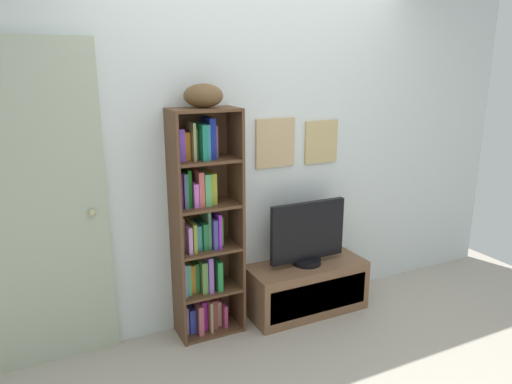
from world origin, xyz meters
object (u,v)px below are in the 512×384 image
object	(u,v)px
bookshelf	(201,230)
television	(308,234)
football	(203,96)
tv_stand	(306,287)
door	(34,212)

from	to	relation	value
bookshelf	television	world-z (taller)	bookshelf
bookshelf	football	size ratio (longest dim) A/B	6.28
football	tv_stand	xyz separation A→B (m)	(0.79, -0.06, -1.49)
door	television	bearing A→B (deg)	-5.35
football	tv_stand	distance (m)	1.69
football	tv_stand	world-z (taller)	football
football	television	xyz separation A→B (m)	(0.79, -0.06, -1.06)
bookshelf	television	distance (m)	0.83
television	door	xyz separation A→B (m)	(-1.85, 0.17, 0.39)
bookshelf	tv_stand	distance (m)	1.00
tv_stand	television	xyz separation A→B (m)	(-0.00, 0.00, 0.44)
bookshelf	television	xyz separation A→B (m)	(0.82, -0.09, -0.13)
tv_stand	door	xyz separation A→B (m)	(-1.85, 0.17, 0.83)
door	bookshelf	bearing A→B (deg)	-4.56
television	door	distance (m)	1.90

